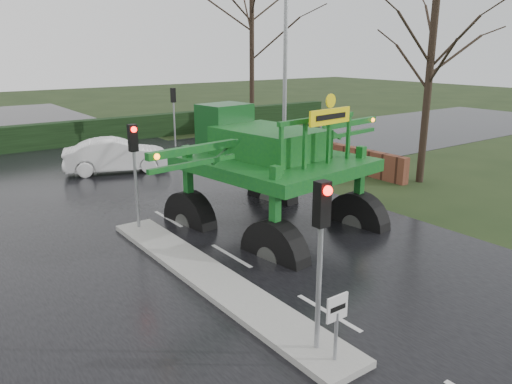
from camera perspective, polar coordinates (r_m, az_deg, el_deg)
ground at (r=11.75m, az=8.26°, el=-13.57°), size 140.00×140.00×0.00m
road_main at (r=19.53m, az=-12.63°, el=-1.51°), size 14.00×80.00×0.02m
road_cross at (r=24.97m, az=-18.25°, el=1.91°), size 80.00×12.00×0.02m
median_island at (r=13.11m, az=-5.25°, el=-9.74°), size 1.20×10.00×0.16m
hedge_row at (r=32.41m, az=-22.89°, el=5.91°), size 44.00×0.90×1.50m
brick_wall at (r=29.67m, az=1.28°, el=6.04°), size 0.40×20.00×1.20m
keep_left_sign at (r=9.51m, az=9.22°, el=-13.94°), size 0.50×0.07×1.35m
traffic_signal_near at (r=9.17m, az=7.46°, el=-4.43°), size 0.26×0.33×3.52m
traffic_signal_mid at (r=16.16m, az=-13.77°, el=4.24°), size 0.26×0.33×3.52m
traffic_signal_far at (r=30.65m, az=-9.42°, el=9.91°), size 0.26×0.33×3.52m
street_light_right at (r=24.64m, az=2.82°, el=16.57°), size 3.85×0.30×10.00m
tree_right_near at (r=22.95m, az=19.31°, el=13.77°), size 5.60×5.60×9.64m
tree_right_far at (r=34.72m, az=-0.48°, el=17.28°), size 7.00×7.00×12.05m
crop_sprayer at (r=13.79m, az=1.46°, el=3.08°), size 10.06×6.87×5.66m
white_sedan at (r=25.13m, az=-15.49°, el=2.21°), size 5.21×3.18×1.62m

